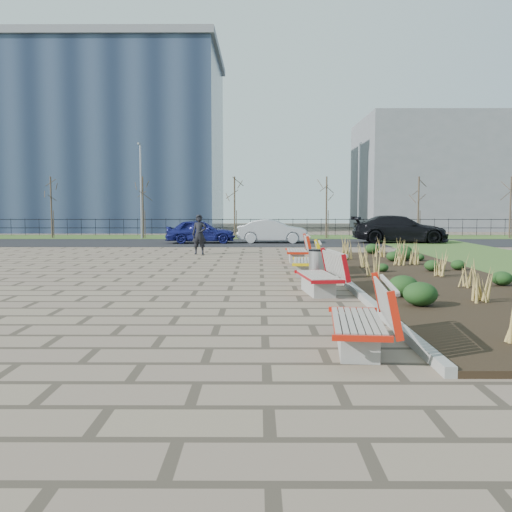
{
  "coord_description": "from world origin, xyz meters",
  "views": [
    {
      "loc": [
        1.56,
        -10.82,
        2.11
      ],
      "look_at": [
        1.5,
        3.0,
        0.9
      ],
      "focal_mm": 40.0,
      "sensor_mm": 36.0,
      "label": 1
    }
  ],
  "objects_px": {
    "car_blue": "(200,231)",
    "car_black": "(400,229)",
    "litter_bin": "(317,266)",
    "bench_a": "(357,317)",
    "car_silver": "(273,231)",
    "bench_b": "(318,273)",
    "bench_c": "(305,259)",
    "pedestrian": "(199,234)",
    "bench_d": "(297,249)",
    "lamp_east": "(359,192)",
    "lamp_west": "(141,192)"
  },
  "relations": [
    {
      "from": "bench_b",
      "to": "car_black",
      "type": "relative_size",
      "value": 0.39
    },
    {
      "from": "bench_d",
      "to": "litter_bin",
      "type": "bearing_deg",
      "value": -86.92
    },
    {
      "from": "car_silver",
      "to": "car_black",
      "type": "relative_size",
      "value": 0.75
    },
    {
      "from": "bench_c",
      "to": "pedestrian",
      "type": "height_order",
      "value": "pedestrian"
    },
    {
      "from": "bench_d",
      "to": "litter_bin",
      "type": "height_order",
      "value": "bench_d"
    },
    {
      "from": "bench_d",
      "to": "litter_bin",
      "type": "distance_m",
      "value": 5.85
    },
    {
      "from": "bench_b",
      "to": "lamp_east",
      "type": "bearing_deg",
      "value": 71.1
    },
    {
      "from": "bench_c",
      "to": "litter_bin",
      "type": "bearing_deg",
      "value": -80.08
    },
    {
      "from": "lamp_east",
      "to": "car_silver",
      "type": "bearing_deg",
      "value": -143.39
    },
    {
      "from": "car_black",
      "to": "lamp_east",
      "type": "bearing_deg",
      "value": 23.94
    },
    {
      "from": "bench_c",
      "to": "litter_bin",
      "type": "distance_m",
      "value": 1.82
    },
    {
      "from": "lamp_east",
      "to": "bench_a",
      "type": "bearing_deg",
      "value": -99.91
    },
    {
      "from": "lamp_west",
      "to": "lamp_east",
      "type": "height_order",
      "value": "same"
    },
    {
      "from": "car_blue",
      "to": "car_black",
      "type": "bearing_deg",
      "value": -94.44
    },
    {
      "from": "bench_b",
      "to": "pedestrian",
      "type": "distance_m",
      "value": 11.97
    },
    {
      "from": "bench_b",
      "to": "pedestrian",
      "type": "height_order",
      "value": "pedestrian"
    },
    {
      "from": "car_blue",
      "to": "bench_a",
      "type": "bearing_deg",
      "value": -174.6
    },
    {
      "from": "bench_b",
      "to": "lamp_east",
      "type": "distance_m",
      "value": 23.83
    },
    {
      "from": "litter_bin",
      "to": "car_black",
      "type": "xyz_separation_m",
      "value": [
        6.46,
        16.97,
        0.35
      ]
    },
    {
      "from": "bench_d",
      "to": "car_silver",
      "type": "bearing_deg",
      "value": 94.38
    },
    {
      "from": "bench_b",
      "to": "car_silver",
      "type": "relative_size",
      "value": 0.52
    },
    {
      "from": "bench_a",
      "to": "car_silver",
      "type": "height_order",
      "value": "car_silver"
    },
    {
      "from": "pedestrian",
      "to": "car_black",
      "type": "height_order",
      "value": "pedestrian"
    },
    {
      "from": "car_blue",
      "to": "lamp_west",
      "type": "xyz_separation_m",
      "value": [
        -4.26,
        4.49,
        2.35
      ]
    },
    {
      "from": "bench_a",
      "to": "bench_b",
      "type": "distance_m",
      "value": 5.46
    },
    {
      "from": "litter_bin",
      "to": "car_silver",
      "type": "xyz_separation_m",
      "value": [
        -0.8,
        17.03,
        0.23
      ]
    },
    {
      "from": "bench_c",
      "to": "pedestrian",
      "type": "distance_m",
      "value": 8.52
    },
    {
      "from": "car_blue",
      "to": "lamp_east",
      "type": "relative_size",
      "value": 0.65
    },
    {
      "from": "bench_c",
      "to": "car_silver",
      "type": "xyz_separation_m",
      "value": [
        -0.61,
        15.22,
        0.19
      ]
    },
    {
      "from": "car_blue",
      "to": "lamp_east",
      "type": "distance_m",
      "value": 10.98
    },
    {
      "from": "bench_d",
      "to": "bench_b",
      "type": "bearing_deg",
      "value": -88.74
    },
    {
      "from": "bench_c",
      "to": "lamp_east",
      "type": "height_order",
      "value": "lamp_east"
    },
    {
      "from": "bench_b",
      "to": "car_silver",
      "type": "height_order",
      "value": "car_silver"
    },
    {
      "from": "pedestrian",
      "to": "bench_c",
      "type": "bearing_deg",
      "value": -56.85
    },
    {
      "from": "bench_b",
      "to": "car_black",
      "type": "height_order",
      "value": "car_black"
    },
    {
      "from": "car_silver",
      "to": "bench_c",
      "type": "bearing_deg",
      "value": -174.24
    },
    {
      "from": "bench_b",
      "to": "pedestrian",
      "type": "relative_size",
      "value": 1.2
    },
    {
      "from": "bench_a",
      "to": "car_blue",
      "type": "relative_size",
      "value": 0.53
    },
    {
      "from": "bench_d",
      "to": "car_silver",
      "type": "xyz_separation_m",
      "value": [
        -0.61,
        11.19,
        0.19
      ]
    },
    {
      "from": "bench_c",
      "to": "bench_d",
      "type": "height_order",
      "value": "same"
    },
    {
      "from": "pedestrian",
      "to": "lamp_west",
      "type": "height_order",
      "value": "lamp_west"
    },
    {
      "from": "bench_c",
      "to": "lamp_east",
      "type": "relative_size",
      "value": 0.35
    },
    {
      "from": "car_silver",
      "to": "bench_a",
      "type": "bearing_deg",
      "value": -175.11
    },
    {
      "from": "bench_c",
      "to": "litter_bin",
      "type": "xyz_separation_m",
      "value": [
        0.19,
        -1.81,
        -0.05
      ]
    },
    {
      "from": "bench_d",
      "to": "car_black",
      "type": "xyz_separation_m",
      "value": [
        6.64,
        11.12,
        0.3
      ]
    },
    {
      "from": "pedestrian",
      "to": "lamp_east",
      "type": "distance_m",
      "value": 15.09
    },
    {
      "from": "bench_d",
      "to": "pedestrian",
      "type": "xyz_separation_m",
      "value": [
        -4.03,
        3.46,
        0.38
      ]
    },
    {
      "from": "lamp_east",
      "to": "lamp_west",
      "type": "bearing_deg",
      "value": 180.0
    },
    {
      "from": "litter_bin",
      "to": "bench_a",
      "type": "bearing_deg",
      "value": -91.43
    },
    {
      "from": "bench_d",
      "to": "litter_bin",
      "type": "relative_size",
      "value": 2.32
    }
  ]
}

